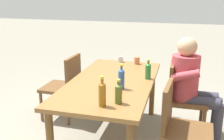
% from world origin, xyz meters
% --- Properties ---
extents(ground_plane, '(24.00, 24.00, 0.00)m').
position_xyz_m(ground_plane, '(0.00, 0.00, 0.00)').
color(ground_plane, gray).
extents(dining_table, '(1.72, 0.89, 0.73)m').
position_xyz_m(dining_table, '(0.00, 0.00, 0.64)').
color(dining_table, olive).
rests_on(dining_table, ground_plane).
extents(chair_far_left, '(0.44, 0.44, 0.87)m').
position_xyz_m(chair_far_left, '(-0.39, 0.74, 0.49)').
color(chair_far_left, brown).
rests_on(chair_far_left, ground_plane).
extents(chair_near_left, '(0.45, 0.45, 0.87)m').
position_xyz_m(chair_near_left, '(-0.39, -0.74, 0.49)').
color(chair_near_left, brown).
rests_on(chair_near_left, ground_plane).
extents(chair_far_right, '(0.47, 0.47, 0.87)m').
position_xyz_m(chair_far_right, '(0.38, 0.74, 0.49)').
color(chair_far_right, brown).
rests_on(chair_far_right, ground_plane).
extents(person_in_white_shirt, '(0.47, 0.61, 1.18)m').
position_xyz_m(person_in_white_shirt, '(-0.39, 0.85, 0.66)').
color(person_in_white_shirt, '#B7424C').
rests_on(person_in_white_shirt, ground_plane).
extents(bottle_green, '(0.06, 0.06, 0.22)m').
position_xyz_m(bottle_green, '(-0.16, 0.37, 0.83)').
color(bottle_green, '#287A38').
rests_on(bottle_green, dining_table).
extents(bottle_blue, '(0.06, 0.06, 0.26)m').
position_xyz_m(bottle_blue, '(0.22, 0.16, 0.84)').
color(bottle_blue, '#2D56A3').
rests_on(bottle_blue, dining_table).
extents(bottle_amber, '(0.06, 0.06, 0.27)m').
position_xyz_m(bottle_amber, '(0.67, 0.09, 0.85)').
color(bottle_amber, '#996019').
rests_on(bottle_amber, dining_table).
extents(bottle_olive, '(0.06, 0.06, 0.22)m').
position_xyz_m(bottle_olive, '(0.58, 0.21, 0.82)').
color(bottle_olive, '#566623').
rests_on(bottle_olive, dining_table).
extents(cup_steel, '(0.07, 0.07, 0.08)m').
position_xyz_m(cup_steel, '(-0.78, -0.09, 0.77)').
color(cup_steel, '#B2B7BC').
rests_on(cup_steel, dining_table).
extents(cup_terracotta, '(0.07, 0.07, 0.10)m').
position_xyz_m(cup_terracotta, '(-0.74, 0.15, 0.78)').
color(cup_terracotta, '#BC6B47').
rests_on(cup_terracotta, dining_table).
extents(backpack_by_near_side, '(0.30, 0.25, 0.41)m').
position_xyz_m(backpack_by_near_side, '(-1.38, -0.39, 0.20)').
color(backpack_by_near_side, black).
rests_on(backpack_by_near_side, ground_plane).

